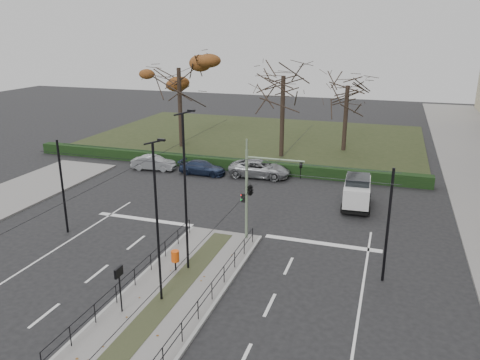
% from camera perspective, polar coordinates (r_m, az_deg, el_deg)
% --- Properties ---
extents(ground, '(140.00, 140.00, 0.00)m').
position_cam_1_polar(ground, '(25.57, -5.59, -10.83)').
color(ground, black).
rests_on(ground, ground).
extents(median_island, '(4.40, 15.00, 0.14)m').
position_cam_1_polar(median_island, '(23.58, -8.09, -13.39)').
color(median_island, slate).
rests_on(median_island, ground).
extents(park, '(38.00, 26.00, 0.10)m').
position_cam_1_polar(park, '(55.98, 1.93, 5.19)').
color(park, '#242E17').
rests_on(park, ground).
extents(hedge, '(38.00, 1.00, 1.00)m').
position_cam_1_polar(hedge, '(43.55, -3.05, 2.13)').
color(hedge, black).
rests_on(hedge, ground).
extents(median_railing, '(4.14, 13.24, 0.92)m').
position_cam_1_polar(median_railing, '(23.05, -8.30, -11.58)').
color(median_railing, black).
rests_on(median_railing, median_island).
extents(catenary, '(20.00, 34.00, 6.00)m').
position_cam_1_polar(catenary, '(25.52, -4.36, -2.42)').
color(catenary, black).
rests_on(catenary, ground).
extents(traffic_light, '(3.75, 2.11, 5.52)m').
position_cam_1_polar(traffic_light, '(27.52, 1.44, -1.01)').
color(traffic_light, slate).
rests_on(traffic_light, median_island).
extents(litter_bin, '(0.43, 0.43, 1.10)m').
position_cam_1_polar(litter_bin, '(25.02, -7.91, -9.21)').
color(litter_bin, black).
rests_on(litter_bin, median_island).
extents(info_panel, '(0.13, 0.57, 2.20)m').
position_cam_1_polar(info_panel, '(21.64, -14.54, -11.39)').
color(info_panel, black).
rests_on(info_panel, median_island).
extents(streetlamp_median_near, '(0.65, 0.13, 7.75)m').
position_cam_1_polar(streetlamp_median_near, '(21.21, -10.03, -5.04)').
color(streetlamp_median_near, black).
rests_on(streetlamp_median_near, median_island).
extents(streetlamp_median_far, '(0.71, 0.14, 8.49)m').
position_cam_1_polar(streetlamp_median_far, '(23.77, -6.64, -1.39)').
color(streetlamp_median_far, black).
rests_on(streetlamp_median_far, median_island).
extents(parked_car_second, '(4.13, 1.84, 1.32)m').
position_cam_1_polar(parked_car_second, '(43.58, -10.48, 2.08)').
color(parked_car_second, '#93969A').
rests_on(parked_car_second, ground).
extents(parked_car_third, '(4.18, 1.71, 1.21)m').
position_cam_1_polar(parked_car_third, '(41.62, -4.61, 1.51)').
color(parked_car_third, '#1B2640').
rests_on(parked_car_third, ground).
extents(parked_car_fourth, '(5.41, 2.67, 1.48)m').
position_cam_1_polar(parked_car_fourth, '(40.78, 2.42, 1.40)').
color(parked_car_fourth, '#93969A').
rests_on(parked_car_fourth, ground).
extents(white_van, '(2.14, 4.36, 2.32)m').
position_cam_1_polar(white_van, '(34.60, 14.08, -1.32)').
color(white_van, silver).
rests_on(white_van, ground).
extents(rust_tree, '(7.66, 7.66, 11.05)m').
position_cam_1_polar(rust_tree, '(50.69, -7.50, 13.39)').
color(rust_tree, black).
rests_on(rust_tree, park).
extents(bare_tree_center, '(5.59, 5.59, 8.99)m').
position_cam_1_polar(bare_tree_center, '(49.95, 12.96, 10.58)').
color(bare_tree_center, black).
rests_on(bare_tree_center, park).
extents(bare_tree_near, '(6.61, 6.61, 10.58)m').
position_cam_1_polar(bare_tree_near, '(46.34, 5.30, 11.81)').
color(bare_tree_near, black).
rests_on(bare_tree_near, park).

